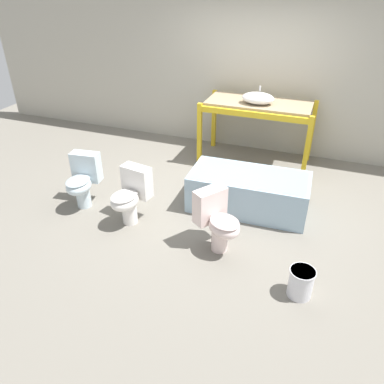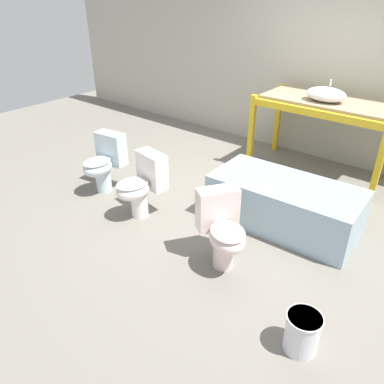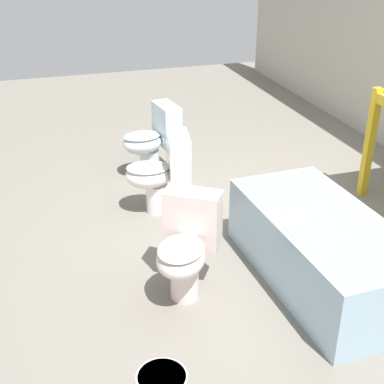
{
  "view_description": "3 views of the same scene",
  "coord_description": "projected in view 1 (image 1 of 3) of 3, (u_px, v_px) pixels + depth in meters",
  "views": [
    {
      "loc": [
        1.26,
        -4.59,
        2.86
      ],
      "look_at": [
        -0.08,
        -1.0,
        0.57
      ],
      "focal_mm": 35.0,
      "sensor_mm": 36.0,
      "label": 1
    },
    {
      "loc": [
        1.87,
        -3.57,
        2.36
      ],
      "look_at": [
        -0.16,
        -1.07,
        0.55
      ],
      "focal_mm": 35.0,
      "sensor_mm": 36.0,
      "label": 2
    },
    {
      "loc": [
        3.23,
        -2.08,
        2.34
      ],
      "look_at": [
        -0.06,
        -1.04,
        0.59
      ],
      "focal_mm": 50.0,
      "sensor_mm": 36.0,
      "label": 3
    }
  ],
  "objects": [
    {
      "name": "toilet_far",
      "position": [
        130.0,
        194.0,
        4.76
      ],
      "size": [
        0.44,
        0.61,
        0.72
      ],
      "rotation": [
        0.0,
        0.0,
        -0.18
      ],
      "color": "white",
      "rests_on": "ground_plane"
    },
    {
      "name": "ground_plane",
      "position": [
        221.0,
        194.0,
        5.54
      ],
      "size": [
        12.0,
        12.0,
        0.0
      ],
      "primitive_type": "plane",
      "color": "slate"
    },
    {
      "name": "warehouse_wall_rear",
      "position": [
        257.0,
        58.0,
        6.21
      ],
      "size": [
        10.8,
        0.08,
        3.2
      ],
      "color": "#B2AD9E",
      "rests_on": "ground_plane"
    },
    {
      "name": "toilet_near",
      "position": [
        83.0,
        179.0,
        5.1
      ],
      "size": [
        0.42,
        0.6,
        0.72
      ],
      "rotation": [
        0.0,
        0.0,
        0.13
      ],
      "color": "silver",
      "rests_on": "ground_plane"
    },
    {
      "name": "toilet_extra",
      "position": [
        218.0,
        220.0,
        4.28
      ],
      "size": [
        0.66,
        0.6,
        0.72
      ],
      "rotation": [
        0.0,
        0.0,
        0.98
      ],
      "color": "silver",
      "rests_on": "ground_plane"
    },
    {
      "name": "bucket_white",
      "position": [
        301.0,
        282.0,
        3.74
      ],
      "size": [
        0.26,
        0.26,
        0.32
      ],
      "color": "silver",
      "rests_on": "ground_plane"
    },
    {
      "name": "sink_basin",
      "position": [
        258.0,
        98.0,
        5.82
      ],
      "size": [
        0.51,
        0.35,
        0.26
      ],
      "color": "white",
      "rests_on": "shelving_rack"
    },
    {
      "name": "bathtub_main",
      "position": [
        249.0,
        189.0,
        5.07
      ],
      "size": [
        1.61,
        0.81,
        0.52
      ],
      "rotation": [
        0.0,
        0.0,
        0.04
      ],
      "color": "#99B7CC",
      "rests_on": "ground_plane"
    },
    {
      "name": "shelving_rack",
      "position": [
        258.0,
        112.0,
        6.03
      ],
      "size": [
        1.79,
        0.86,
        1.05
      ],
      "color": "gold",
      "rests_on": "ground_plane"
    }
  ]
}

